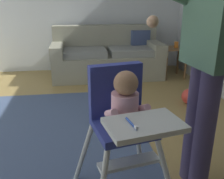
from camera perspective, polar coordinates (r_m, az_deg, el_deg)
ground at (r=2.56m, az=-7.71°, el=-13.18°), size 5.66×7.11×0.10m
wall_far at (r=4.93m, az=-8.83°, el=18.93°), size 4.86×0.06×2.54m
area_rug at (r=2.52m, az=-13.87°, el=-12.75°), size 1.92×2.92×0.01m
couch at (r=4.56m, az=-1.07°, el=7.20°), size 1.88×0.86×0.86m
high_chair at (r=1.63m, az=2.54°, el=-5.23°), size 0.71×0.81×0.94m
adult_standing at (r=1.78m, az=20.50°, el=5.98°), size 0.56×0.50×1.68m
toy_ball at (r=3.54m, az=16.79°, el=-1.47°), size 0.20×0.20×0.20m
side_table at (r=4.57m, az=13.40°, el=7.32°), size 0.40×0.40×0.52m
sippy_cup at (r=4.55m, az=14.12°, el=9.65°), size 0.07×0.07×0.10m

